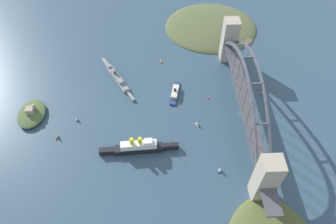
% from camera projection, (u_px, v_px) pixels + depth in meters
% --- Properties ---
extents(ground_plane, '(1400.00, 1400.00, 0.00)m').
position_uv_depth(ground_plane, '(239.00, 114.00, 353.07)').
color(ground_plane, '#334C60').
extents(harbor_arch_bridge, '(254.67, 17.75, 70.14)m').
position_uv_depth(harbor_arch_bridge, '(244.00, 96.00, 329.98)').
color(harbor_arch_bridge, '#ADA38E').
rests_on(harbor_arch_bridge, ground).
extents(headland_east_shore, '(120.28, 130.79, 16.50)m').
position_uv_depth(headland_east_shore, '(212.00, 28.00, 454.63)').
color(headland_east_shore, '#515B38').
rests_on(headland_east_shore, ground).
extents(ocean_liner, '(11.18, 80.13, 21.67)m').
position_uv_depth(ocean_liner, '(139.00, 147.00, 317.88)').
color(ocean_liner, black).
rests_on(ocean_liner, ground).
extents(naval_cruiser, '(75.40, 45.16, 16.37)m').
position_uv_depth(naval_cruiser, '(117.00, 78.00, 386.15)').
color(naval_cruiser, gray).
rests_on(naval_cruiser, ground).
extents(harbor_ferry_steamer, '(37.26, 13.93, 7.99)m').
position_uv_depth(harbor_ferry_steamer, '(175.00, 93.00, 370.62)').
color(harbor_ferry_steamer, navy).
rests_on(harbor_ferry_steamer, ground).
extents(fort_island_mid_harbor, '(41.78, 29.95, 13.13)m').
position_uv_depth(fort_island_mid_harbor, '(32.00, 113.00, 349.15)').
color(fort_island_mid_harbor, '#4C6038').
rests_on(fort_island_mid_harbor, ground).
extents(seaplane_taxiing_near_bridge, '(11.66, 7.99, 4.95)m').
position_uv_depth(seaplane_taxiing_near_bridge, '(263.00, 90.00, 373.28)').
color(seaplane_taxiing_near_bridge, '#B7B7B2').
rests_on(seaplane_taxiing_near_bridge, ground).
extents(small_boat_0, '(7.22, 4.10, 7.30)m').
position_uv_depth(small_boat_0, '(56.00, 135.00, 331.04)').
color(small_boat_0, brown).
rests_on(small_boat_0, ground).
extents(small_boat_1, '(7.32, 3.54, 2.35)m').
position_uv_depth(small_boat_1, '(161.00, 62.00, 407.31)').
color(small_boat_1, brown).
rests_on(small_boat_1, ground).
extents(small_boat_2, '(6.90, 4.33, 6.33)m').
position_uv_depth(small_boat_2, '(76.00, 118.00, 345.74)').
color(small_boat_2, '#234C8C').
rests_on(small_boat_2, ground).
extents(small_boat_3, '(6.70, 4.09, 6.40)m').
position_uv_depth(small_boat_3, '(197.00, 123.00, 341.22)').
color(small_boat_3, gold).
rests_on(small_boat_3, ground).
extents(small_boat_4, '(5.56, 5.39, 7.41)m').
position_uv_depth(small_boat_4, '(220.00, 169.00, 305.25)').
color(small_boat_4, '#234C8C').
rests_on(small_boat_4, ground).
extents(channel_marker_buoy, '(2.20, 2.20, 2.75)m').
position_uv_depth(channel_marker_buoy, '(208.00, 98.00, 367.00)').
color(channel_marker_buoy, red).
rests_on(channel_marker_buoy, ground).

